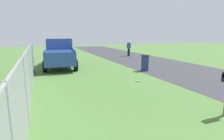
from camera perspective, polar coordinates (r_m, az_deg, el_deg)
The scene contains 5 objects.
pickup_truck at distance 14.24m, azimuth -15.94°, elevation 5.40°, with size 5.33×2.60×2.09m.
trash_bin at distance 12.39m, azimuth 10.22°, elevation 2.20°, with size 0.53×0.53×1.07m.
pedestrian at distance 20.43m, azimuth 5.24°, elevation 7.05°, with size 0.42×0.40×1.69m.
fence_section at distance 6.70m, azimuth -24.71°, elevation -2.09°, with size 13.77×0.07×1.89m.
litter_bottle_by_mailbox at distance 9.59m, azimuth 8.08°, elevation -3.42°, with size 0.07×0.07×0.22m, color #B2D8BF.
Camera 1 is at (0.79, 3.70, 2.43)m, focal length 29.37 mm.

